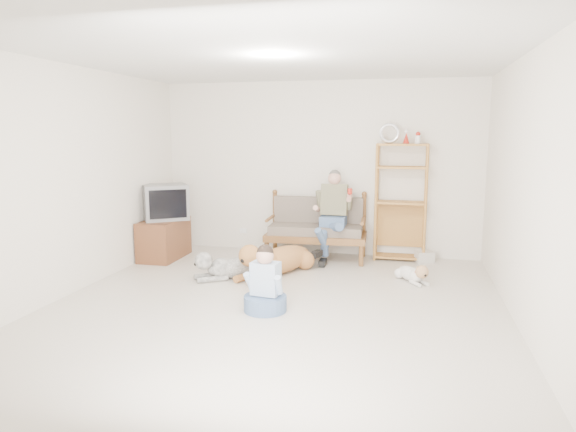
% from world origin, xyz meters
% --- Properties ---
extents(floor, '(5.50, 5.50, 0.00)m').
position_xyz_m(floor, '(0.00, 0.00, 0.00)').
color(floor, silver).
rests_on(floor, ground).
extents(ceiling, '(5.50, 5.50, 0.00)m').
position_xyz_m(ceiling, '(0.00, 0.00, 2.70)').
color(ceiling, silver).
rests_on(ceiling, ground).
extents(wall_back, '(5.00, 0.00, 5.00)m').
position_xyz_m(wall_back, '(0.00, 2.75, 1.35)').
color(wall_back, silver).
rests_on(wall_back, ground).
extents(wall_front, '(5.00, 0.00, 5.00)m').
position_xyz_m(wall_front, '(0.00, -2.75, 1.35)').
color(wall_front, silver).
rests_on(wall_front, ground).
extents(wall_left, '(0.00, 5.50, 5.50)m').
position_xyz_m(wall_left, '(-2.50, 0.00, 1.35)').
color(wall_left, silver).
rests_on(wall_left, ground).
extents(wall_right, '(0.00, 5.50, 5.50)m').
position_xyz_m(wall_right, '(2.50, 0.00, 1.35)').
color(wall_right, silver).
rests_on(wall_right, ground).
extents(loveseat, '(1.53, 0.77, 0.95)m').
position_xyz_m(loveseat, '(0.05, 2.36, 0.49)').
color(loveseat, brown).
rests_on(loveseat, ground).
extents(man, '(0.52, 0.74, 1.20)m').
position_xyz_m(man, '(0.29, 2.16, 0.62)').
color(man, slate).
rests_on(man, loveseat).
extents(etagere, '(0.78, 0.34, 2.05)m').
position_xyz_m(etagere, '(1.29, 2.55, 0.90)').
color(etagere, '#C48D3D').
rests_on(etagere, ground).
extents(book_stack, '(0.30, 0.26, 0.16)m').
position_xyz_m(book_stack, '(1.67, 2.47, 0.08)').
color(book_stack, silver).
rests_on(book_stack, ground).
extents(tv_stand, '(0.51, 0.90, 0.60)m').
position_xyz_m(tv_stand, '(-2.23, 1.82, 0.30)').
color(tv_stand, brown).
rests_on(tv_stand, ground).
extents(crt_tv, '(0.82, 0.79, 0.53)m').
position_xyz_m(crt_tv, '(-2.20, 1.86, 0.87)').
color(crt_tv, slate).
rests_on(crt_tv, tv_stand).
extents(wall_outlet, '(0.12, 0.02, 0.08)m').
position_xyz_m(wall_outlet, '(-1.25, 2.73, 0.30)').
color(wall_outlet, white).
rests_on(wall_outlet, ground).
extents(golden_retriever, '(0.87, 1.54, 0.50)m').
position_xyz_m(golden_retriever, '(-0.33, 1.30, 0.20)').
color(golden_retriever, '#A8713A').
rests_on(golden_retriever, ground).
extents(shaggy_dog, '(1.08, 0.84, 0.39)m').
position_xyz_m(shaggy_dog, '(-0.84, 1.01, 0.16)').
color(shaggy_dog, silver).
rests_on(shaggy_dog, ground).
extents(terrier, '(0.46, 0.61, 0.27)m').
position_xyz_m(terrier, '(1.50, 1.37, 0.11)').
color(terrier, white).
rests_on(terrier, ground).
extents(child, '(0.46, 0.46, 0.73)m').
position_xyz_m(child, '(-0.07, -0.10, 0.26)').
color(child, slate).
rests_on(child, ground).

